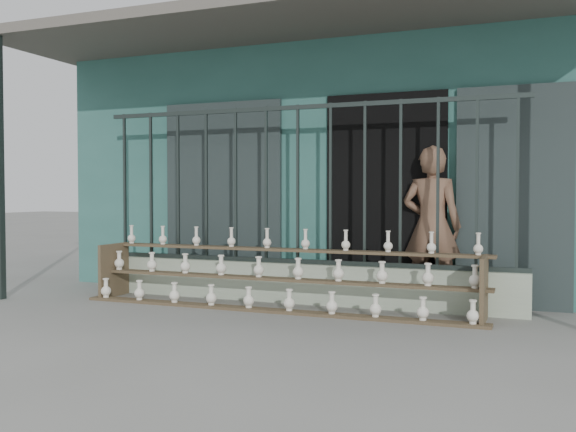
% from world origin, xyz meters
% --- Properties ---
extents(ground, '(60.00, 60.00, 0.00)m').
position_xyz_m(ground, '(0.00, 0.00, 0.00)').
color(ground, slate).
extents(workshop_building, '(7.40, 6.60, 3.21)m').
position_xyz_m(workshop_building, '(0.00, 4.23, 1.62)').
color(workshop_building, '#2F645C').
rests_on(workshop_building, ground).
extents(parapet_wall, '(5.00, 0.20, 0.45)m').
position_xyz_m(parapet_wall, '(0.00, 1.30, 0.23)').
color(parapet_wall, '#ADBDA2').
rests_on(parapet_wall, ground).
extents(security_fence, '(5.00, 0.04, 1.80)m').
position_xyz_m(security_fence, '(-0.00, 1.30, 1.35)').
color(security_fence, '#283330').
rests_on(security_fence, parapet_wall).
extents(shelf_rack, '(4.50, 0.68, 0.85)m').
position_xyz_m(shelf_rack, '(-0.08, 0.89, 0.36)').
color(shelf_rack, brown).
rests_on(shelf_rack, ground).
extents(elderly_woman, '(0.67, 0.46, 1.77)m').
position_xyz_m(elderly_woman, '(1.45, 1.65, 0.88)').
color(elderly_woman, brown).
rests_on(elderly_woman, ground).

